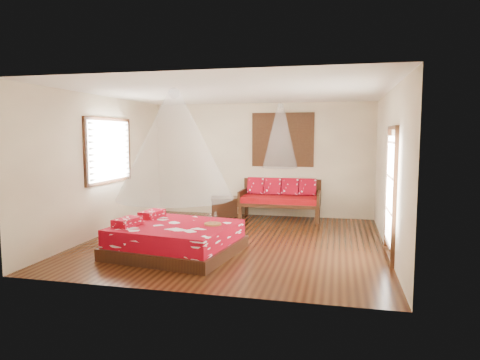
% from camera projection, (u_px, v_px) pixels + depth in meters
% --- Properties ---
extents(room, '(5.54, 5.54, 2.84)m').
position_uv_depth(room, '(235.00, 168.00, 8.01)').
color(room, black).
rests_on(room, ground).
extents(bed, '(2.21, 2.05, 0.63)m').
position_uv_depth(bed, '(175.00, 239.00, 7.29)').
color(bed, black).
rests_on(bed, floor).
extents(daybed, '(1.91, 0.85, 0.97)m').
position_uv_depth(daybed, '(280.00, 197.00, 10.29)').
color(daybed, black).
rests_on(daybed, floor).
extents(storage_chest, '(0.78, 0.65, 0.47)m').
position_uv_depth(storage_chest, '(225.00, 206.00, 10.69)').
color(storage_chest, black).
rests_on(storage_chest, floor).
extents(shutter_panel, '(1.52, 0.06, 1.32)m').
position_uv_depth(shutter_panel, '(283.00, 140.00, 10.47)').
color(shutter_panel, black).
rests_on(shutter_panel, wall_back).
extents(window_left, '(0.10, 1.74, 1.34)m').
position_uv_depth(window_left, '(109.00, 150.00, 8.78)').
color(window_left, black).
rests_on(window_left, wall_left).
extents(glazed_door, '(0.08, 1.02, 2.16)m').
position_uv_depth(glazed_door, '(391.00, 194.00, 6.85)').
color(glazed_door, black).
rests_on(glazed_door, floor).
extents(wine_tray, '(0.29, 0.29, 0.23)m').
position_uv_depth(wine_tray, '(213.00, 221.00, 7.23)').
color(wine_tray, brown).
rests_on(wine_tray, bed).
extents(mosquito_net_main, '(1.96, 1.96, 1.80)m').
position_uv_depth(mosquito_net_main, '(175.00, 145.00, 7.12)').
color(mosquito_net_main, white).
rests_on(mosquito_net_main, ceiling).
extents(mosquito_net_daybed, '(0.82, 0.82, 1.50)m').
position_uv_depth(mosquito_net_daybed, '(280.00, 136.00, 10.00)').
color(mosquito_net_daybed, white).
rests_on(mosquito_net_daybed, ceiling).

